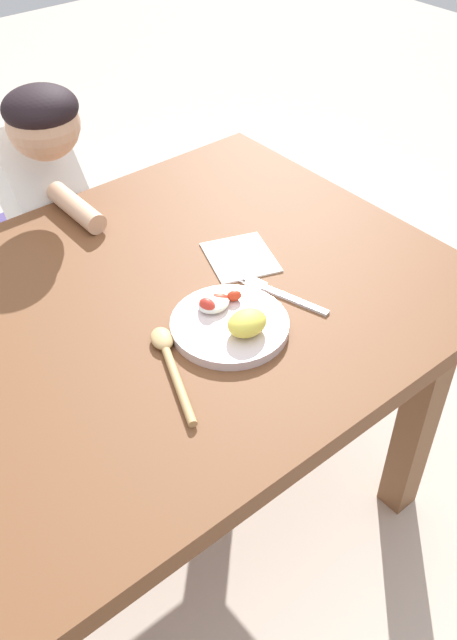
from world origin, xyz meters
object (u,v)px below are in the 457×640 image
fork (279,294)px  person (49,243)px  plate (231,323)px  spoon (170,359)px

fork → person: 0.73m
plate → fork: bearing=7.7°
plate → fork: plate is taller
fork → person: person is taller
plate → spoon: bearing=-179.9°
spoon → plate: bearing=-68.1°
plate → spoon: (-0.14, -0.00, -0.01)m
fork → spoon: bearing=77.5°
spoon → person: size_ratio=0.23×
fork → spoon: spoon is taller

